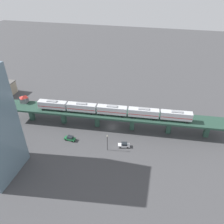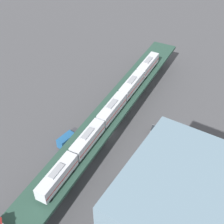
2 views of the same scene
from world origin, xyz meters
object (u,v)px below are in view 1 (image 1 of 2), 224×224
object	(u,v)px
subway_train	(112,110)
street_car_green	(70,138)
delivery_truck	(97,112)
signal_hut	(24,99)
street_lamp	(107,142)
street_car_white	(124,145)

from	to	relation	value
subway_train	street_car_green	distance (m)	20.18
delivery_truck	street_car_green	bearing A→B (deg)	164.31
signal_hut	street_car_green	bearing A→B (deg)	-114.27
street_car_green	delivery_truck	size ratio (longest dim) A/B	0.61
delivery_truck	street_lamp	world-z (taller)	street_lamp
signal_hut	street_car_green	world-z (taller)	signal_hut
delivery_truck	street_lamp	bearing A→B (deg)	-154.15
street_lamp	signal_hut	bearing A→B (deg)	71.87
street_car_white	street_lamp	size ratio (longest dim) A/B	0.67
street_car_white	delivery_truck	world-z (taller)	delivery_truck
signal_hut	street_car_green	size ratio (longest dim) A/B	0.76
subway_train	street_car_green	world-z (taller)	subway_train
street_car_green	street_car_white	bearing A→B (deg)	-86.91
signal_hut	street_lamp	bearing A→B (deg)	-108.13
street_car_white	street_lamp	bearing A→B (deg)	119.10
subway_train	street_lamp	bearing A→B (deg)	-173.99
subway_train	street_lamp	world-z (taller)	subway_train
delivery_truck	street_lamp	xyz separation A→B (m)	(-21.48, -10.41, 2.35)
street_car_green	delivery_truck	bearing A→B (deg)	-15.69
street_car_white	subway_train	bearing A→B (deg)	35.78
subway_train	delivery_truck	distance (m)	14.72
signal_hut	street_car_white	xyz separation A→B (m)	(-10.49, -47.44, -8.01)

